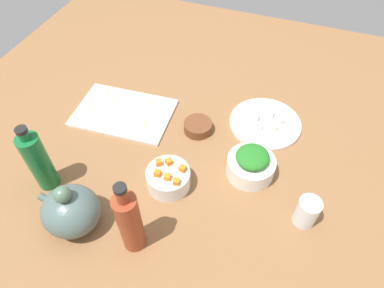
% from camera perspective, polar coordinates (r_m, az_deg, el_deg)
% --- Properties ---
extents(tabletop, '(1.90, 1.90, 0.03)m').
position_cam_1_polar(tabletop, '(1.14, -0.00, -2.13)').
color(tabletop, brown).
rests_on(tabletop, ground).
extents(cutting_board, '(0.36, 0.25, 0.01)m').
position_cam_1_polar(cutting_board, '(1.27, -11.29, 5.15)').
color(cutting_board, silver).
rests_on(cutting_board, tabletop).
extents(plate_tofu, '(0.25, 0.25, 0.01)m').
position_cam_1_polar(plate_tofu, '(1.24, 12.07, 3.42)').
color(plate_tofu, white).
rests_on(plate_tofu, tabletop).
extents(bowl_greens, '(0.15, 0.15, 0.06)m').
position_cam_1_polar(bowl_greens, '(1.07, 9.71, -3.74)').
color(bowl_greens, white).
rests_on(bowl_greens, tabletop).
extents(bowl_carrots, '(0.13, 0.13, 0.06)m').
position_cam_1_polar(bowl_carrots, '(1.03, -3.95, -5.75)').
color(bowl_carrots, white).
rests_on(bowl_carrots, tabletop).
extents(bowl_small_side, '(0.10, 0.10, 0.04)m').
position_cam_1_polar(bowl_small_side, '(1.18, 1.00, 2.90)').
color(bowl_small_side, brown).
rests_on(bowl_small_side, tabletop).
extents(teapot, '(0.17, 0.15, 0.17)m').
position_cam_1_polar(teapot, '(0.98, -19.54, -10.37)').
color(teapot, '#4B625F').
rests_on(teapot, tabletop).
extents(bottle_0, '(0.06, 0.06, 0.27)m').
position_cam_1_polar(bottle_0, '(0.87, -10.35, -12.62)').
color(bottle_0, '#91381E').
rests_on(bottle_0, tabletop).
extents(bottle_1, '(0.06, 0.06, 0.24)m').
position_cam_1_polar(bottle_1, '(1.06, -24.21, -2.63)').
color(bottle_1, '#166731').
rests_on(bottle_1, tabletop).
extents(drinking_glass_0, '(0.06, 0.06, 0.09)m').
position_cam_1_polar(drinking_glass_0, '(1.00, 18.58, -10.65)').
color(drinking_glass_0, white).
rests_on(drinking_glass_0, tabletop).
extents(carrot_cube_0, '(0.02, 0.02, 0.02)m').
position_cam_1_polar(carrot_cube_0, '(1.00, -1.58, -4.09)').
color(carrot_cube_0, orange).
rests_on(carrot_cube_0, bowl_carrots).
extents(carrot_cube_1, '(0.03, 0.03, 0.02)m').
position_cam_1_polar(carrot_cube_1, '(1.02, -3.85, -2.98)').
color(carrot_cube_1, orange).
rests_on(carrot_cube_1, bowl_carrots).
extents(carrot_cube_2, '(0.02, 0.02, 0.02)m').
position_cam_1_polar(carrot_cube_2, '(0.98, -4.12, -5.48)').
color(carrot_cube_2, orange).
rests_on(carrot_cube_2, bowl_carrots).
extents(carrot_cube_3, '(0.02, 0.02, 0.02)m').
position_cam_1_polar(carrot_cube_3, '(0.99, -5.78, -4.87)').
color(carrot_cube_3, orange).
rests_on(carrot_cube_3, bowl_carrots).
extents(carrot_cube_4, '(0.02, 0.02, 0.02)m').
position_cam_1_polar(carrot_cube_4, '(1.02, -5.54, -3.11)').
color(carrot_cube_4, orange).
rests_on(carrot_cube_4, bowl_carrots).
extents(carrot_cube_5, '(0.02, 0.02, 0.02)m').
position_cam_1_polar(carrot_cube_5, '(0.97, -2.62, -6.27)').
color(carrot_cube_5, orange).
rests_on(carrot_cube_5, bowl_carrots).
extents(chopped_greens_mound, '(0.13, 0.13, 0.04)m').
position_cam_1_polar(chopped_greens_mound, '(1.03, 10.07, -2.10)').
color(chopped_greens_mound, '#247323').
rests_on(chopped_greens_mound, bowl_greens).
extents(tofu_cube_0, '(0.02, 0.02, 0.02)m').
position_cam_1_polar(tofu_cube_0, '(1.25, 12.89, 4.92)').
color(tofu_cube_0, white).
rests_on(tofu_cube_0, plate_tofu).
extents(tofu_cube_1, '(0.02, 0.02, 0.02)m').
position_cam_1_polar(tofu_cube_1, '(1.23, 10.52, 4.38)').
color(tofu_cube_1, white).
rests_on(tofu_cube_1, plate_tofu).
extents(tofu_cube_2, '(0.03, 0.03, 0.02)m').
position_cam_1_polar(tofu_cube_2, '(1.20, 11.01, 2.98)').
color(tofu_cube_2, white).
rests_on(tofu_cube_2, plate_tofu).
extents(tofu_cube_3, '(0.03, 0.03, 0.02)m').
position_cam_1_polar(tofu_cube_3, '(1.21, 13.36, 2.78)').
color(tofu_cube_3, silver).
rests_on(tofu_cube_3, plate_tofu).
extents(tofu_cube_4, '(0.03, 0.03, 0.02)m').
position_cam_1_polar(tofu_cube_4, '(1.23, 14.58, 3.75)').
color(tofu_cube_4, silver).
rests_on(tofu_cube_4, plate_tofu).
extents(dumpling_0, '(0.06, 0.06, 0.03)m').
position_cam_1_polar(dumpling_0, '(1.20, -8.05, 3.69)').
color(dumpling_0, beige).
rests_on(dumpling_0, cutting_board).
extents(dumpling_1, '(0.05, 0.05, 0.02)m').
position_cam_1_polar(dumpling_1, '(1.27, -7.30, 6.86)').
color(dumpling_1, beige).
rests_on(dumpling_1, cutting_board).
extents(dumpling_2, '(0.08, 0.08, 0.02)m').
position_cam_1_polar(dumpling_2, '(1.31, -13.28, 7.14)').
color(dumpling_2, beige).
rests_on(dumpling_2, cutting_board).
extents(dumpling_3, '(0.06, 0.06, 0.03)m').
position_cam_1_polar(dumpling_3, '(1.35, -14.29, 8.75)').
color(dumpling_3, beige).
rests_on(dumpling_3, cutting_board).
extents(dumpling_4, '(0.06, 0.05, 0.02)m').
position_cam_1_polar(dumpling_4, '(1.30, -17.06, 5.78)').
color(dumpling_4, beige).
rests_on(dumpling_4, cutting_board).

